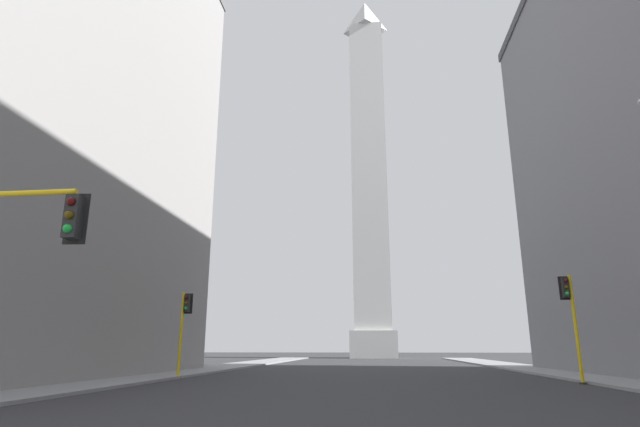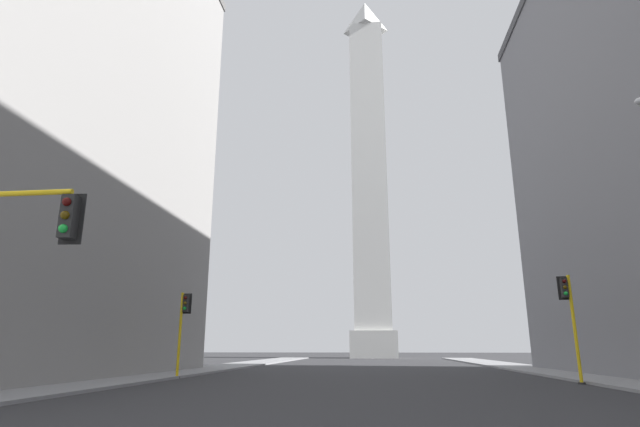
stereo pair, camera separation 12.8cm
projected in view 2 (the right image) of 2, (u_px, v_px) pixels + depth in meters
sidewalk_left at (169, 374)px, 35.97m from camera, size 5.00×113.27×0.15m
sidewalk_right at (585, 376)px, 32.88m from camera, size 5.00×113.27×0.15m
obelisk at (369, 169)px, 102.06m from camera, size 8.66×8.66×77.01m
traffic_light_mid_left at (183, 321)px, 32.43m from camera, size 0.79×0.51×5.40m
traffic_light_mid_right at (570, 311)px, 27.56m from camera, size 0.77×0.50×5.84m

